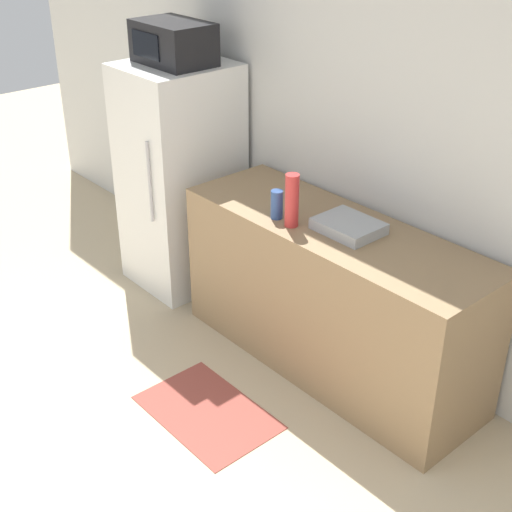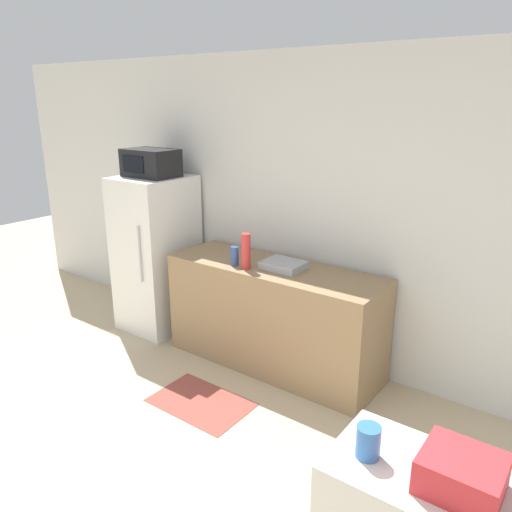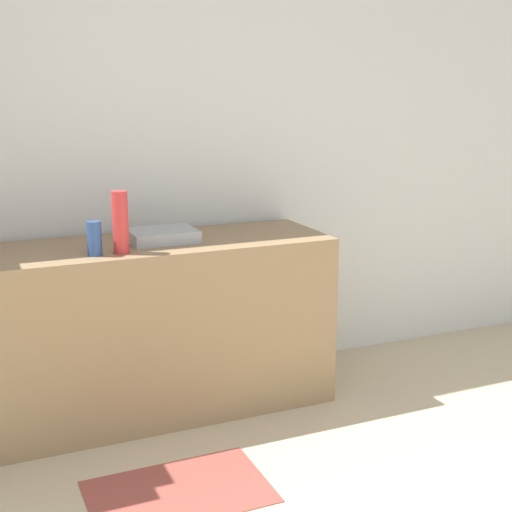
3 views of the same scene
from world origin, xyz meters
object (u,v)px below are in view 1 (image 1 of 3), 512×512
object	(u,v)px
refrigerator	(181,178)
microwave	(173,43)
bottle_short	(277,204)
bottle_tall	(292,200)

from	to	relation	value
refrigerator	microwave	bearing A→B (deg)	-110.37
refrigerator	microwave	xyz separation A→B (m)	(-0.00, -0.00, 0.89)
microwave	bottle_short	bearing A→B (deg)	-7.13
bottle_short	refrigerator	bearing A→B (deg)	172.81
refrigerator	microwave	size ratio (longest dim) A/B	3.02
refrigerator	bottle_short	size ratio (longest dim) A/B	9.45
refrigerator	bottle_tall	size ratio (longest dim) A/B	5.18
microwave	bottle_tall	world-z (taller)	microwave
bottle_tall	bottle_short	bearing A→B (deg)	177.29
refrigerator	bottle_short	bearing A→B (deg)	-7.19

